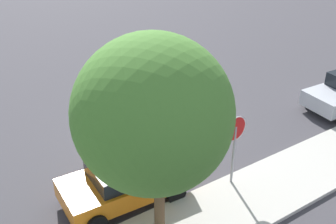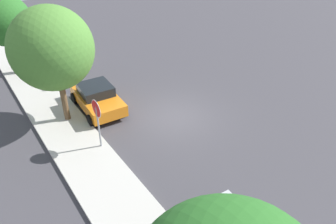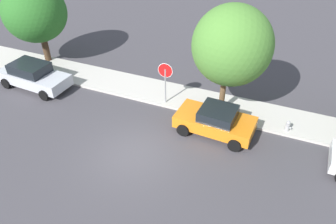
% 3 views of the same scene
% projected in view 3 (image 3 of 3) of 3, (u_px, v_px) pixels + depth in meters
% --- Properties ---
extents(ground_plane, '(60.00, 60.00, 0.00)m').
position_uv_depth(ground_plane, '(134.00, 154.00, 15.31)').
color(ground_plane, '#423F44').
extents(sidewalk_curb, '(32.00, 2.46, 0.14)m').
position_uv_depth(sidewalk_curb, '(175.00, 96.00, 19.17)').
color(sidewalk_curb, beige).
rests_on(sidewalk_curb, ground_plane).
extents(stop_sign, '(0.83, 0.08, 2.58)m').
position_uv_depth(stop_sign, '(165.00, 77.00, 17.56)').
color(stop_sign, gray).
rests_on(stop_sign, ground_plane).
extents(parked_car_orange, '(3.94, 2.23, 1.43)m').
position_uv_depth(parked_car_orange, '(216.00, 120.00, 16.18)').
color(parked_car_orange, orange).
rests_on(parked_car_orange, ground_plane).
extents(parked_car_silver, '(4.53, 2.20, 1.54)m').
position_uv_depth(parked_car_silver, '(33.00, 75.00, 19.70)').
color(parked_car_silver, silver).
rests_on(parked_car_silver, ground_plane).
extents(street_tree_mid_block, '(3.92, 3.92, 5.92)m').
position_uv_depth(street_tree_mid_block, '(232.00, 46.00, 15.68)').
color(street_tree_mid_block, brown).
rests_on(street_tree_mid_block, ground_plane).
extents(street_tree_far, '(4.00, 4.00, 5.39)m').
position_uv_depth(street_tree_far, '(35.00, 13.00, 20.68)').
color(street_tree_far, '#422D1E').
rests_on(street_tree_far, ground_plane).
extents(fire_hydrant, '(0.30, 0.22, 0.72)m').
position_uv_depth(fire_hydrant, '(287.00, 127.00, 16.36)').
color(fire_hydrant, '#A5A5A8').
rests_on(fire_hydrant, ground_plane).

